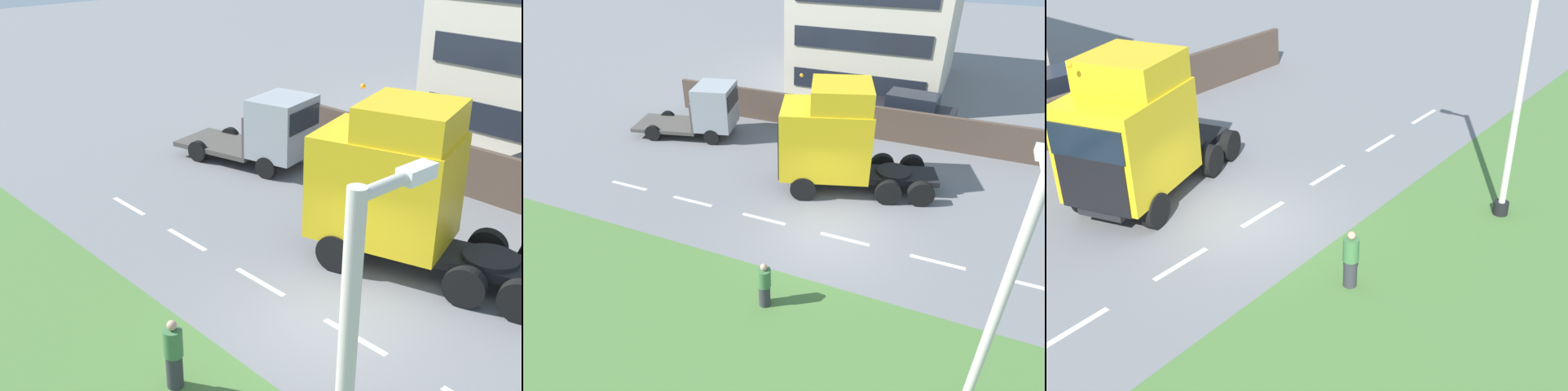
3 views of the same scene
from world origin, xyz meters
TOP-DOWN VIEW (x-y plane):
  - ground_plane at (0.00, 0.00)m, footprint 120.00×120.00m
  - grass_verge at (-6.00, 0.00)m, footprint 7.00×44.00m
  - lane_markings at (0.00, -0.70)m, footprint 0.16×21.00m
  - boundary_wall at (9.00, 0.00)m, footprint 0.25×24.00m
  - building_block at (18.37, 2.37)m, footprint 11.69×9.22m
  - lorry_cab at (3.34, 0.95)m, footprint 4.30×6.74m
  - flatbed_truck at (5.90, 8.42)m, footprint 3.43×5.63m
  - parked_car at (10.78, -1.08)m, footprint 2.19×4.82m
  - lamp_post at (-5.40, -4.95)m, footprint 1.34×0.44m
  - pedestrian at (-3.96, 0.60)m, footprint 0.39×0.39m

SIDE VIEW (x-z plane):
  - ground_plane at x=0.00m, z-range 0.00..0.00m
  - lane_markings at x=0.00m, z-range 0.00..0.00m
  - grass_verge at x=-6.00m, z-range 0.00..0.01m
  - pedestrian at x=-3.96m, z-range -0.02..1.53m
  - boundary_wall at x=9.00m, z-range 0.00..1.72m
  - parked_car at x=10.78m, z-range -0.02..2.00m
  - flatbed_truck at x=5.90m, z-range 0.07..2.81m
  - lorry_cab at x=3.34m, z-range -0.07..4.56m
  - lamp_post at x=-5.40m, z-range -0.37..6.09m
  - building_block at x=18.37m, z-range -0.54..8.90m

